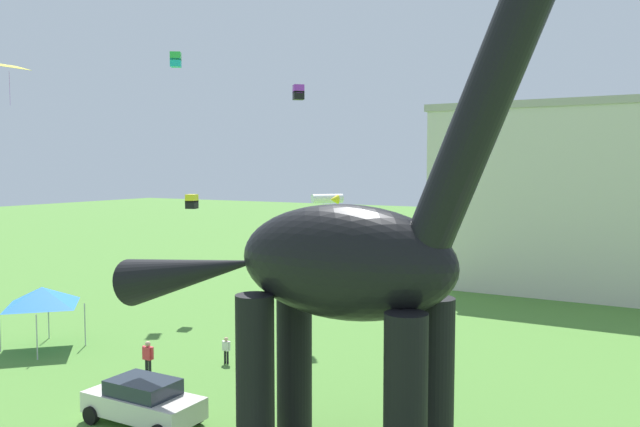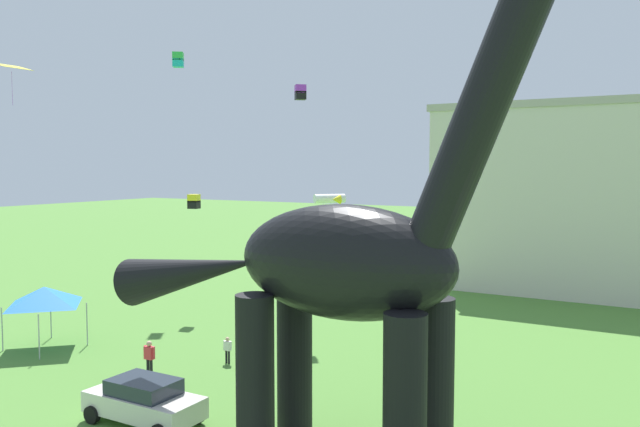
{
  "view_description": "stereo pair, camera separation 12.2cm",
  "coord_description": "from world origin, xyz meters",
  "px_view_note": "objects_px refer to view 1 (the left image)",
  "views": [
    {
      "loc": [
        9.0,
        -11.56,
        8.81
      ],
      "look_at": [
        -0.57,
        5.27,
        7.38
      ],
      "focal_mm": 36.34,
      "sensor_mm": 36.0,
      "label": 1
    },
    {
      "loc": [
        9.11,
        -11.5,
        8.81
      ],
      "look_at": [
        -0.57,
        5.27,
        7.38
      ],
      "focal_mm": 36.34,
      "sensor_mm": 36.0,
      "label": 2
    }
  ],
  "objects_px": {
    "kite_mid_right": "(192,202)",
    "kite_far_right": "(329,199)",
    "dinosaur_sculpture": "(341,262)",
    "kite_high_left": "(298,92)",
    "kite_high_right": "(9,66)",
    "festival_canopy_tent": "(42,296)",
    "parked_sedan_left": "(143,401)",
    "person_near_flyer": "(226,348)",
    "person_far_spectator": "(148,355)",
    "kite_drifting": "(176,60)"
  },
  "relations": [
    {
      "from": "kite_mid_right",
      "to": "kite_far_right",
      "type": "relative_size",
      "value": 0.39
    },
    {
      "from": "dinosaur_sculpture",
      "to": "kite_high_left",
      "type": "xyz_separation_m",
      "value": [
        -10.83,
        15.29,
        6.98
      ]
    },
    {
      "from": "kite_high_right",
      "to": "festival_canopy_tent",
      "type": "bearing_deg",
      "value": 13.51
    },
    {
      "from": "dinosaur_sculpture",
      "to": "kite_high_right",
      "type": "height_order",
      "value": "dinosaur_sculpture"
    },
    {
      "from": "kite_high_left",
      "to": "parked_sedan_left",
      "type": "bearing_deg",
      "value": -77.27
    },
    {
      "from": "person_near_flyer",
      "to": "kite_mid_right",
      "type": "bearing_deg",
      "value": 135.08
    },
    {
      "from": "person_far_spectator",
      "to": "kite_high_left",
      "type": "relative_size",
      "value": 1.81
    },
    {
      "from": "kite_drifting",
      "to": "kite_high_left",
      "type": "distance_m",
      "value": 10.52
    },
    {
      "from": "dinosaur_sculpture",
      "to": "kite_far_right",
      "type": "relative_size",
      "value": 7.52
    },
    {
      "from": "kite_high_right",
      "to": "kite_far_right",
      "type": "relative_size",
      "value": 0.9
    },
    {
      "from": "dinosaur_sculpture",
      "to": "kite_drifting",
      "type": "bearing_deg",
      "value": 115.07
    },
    {
      "from": "person_near_flyer",
      "to": "kite_high_left",
      "type": "relative_size",
      "value": 1.42
    },
    {
      "from": "person_near_flyer",
      "to": "festival_canopy_tent",
      "type": "relative_size",
      "value": 0.38
    },
    {
      "from": "parked_sedan_left",
      "to": "festival_canopy_tent",
      "type": "bearing_deg",
      "value": 158.45
    },
    {
      "from": "dinosaur_sculpture",
      "to": "person_far_spectator",
      "type": "relative_size",
      "value": 10.92
    },
    {
      "from": "dinosaur_sculpture",
      "to": "kite_far_right",
      "type": "height_order",
      "value": "dinosaur_sculpture"
    },
    {
      "from": "parked_sedan_left",
      "to": "kite_mid_right",
      "type": "relative_size",
      "value": 4.9
    },
    {
      "from": "person_near_flyer",
      "to": "person_far_spectator",
      "type": "relative_size",
      "value": 0.78
    },
    {
      "from": "festival_canopy_tent",
      "to": "kite_far_right",
      "type": "relative_size",
      "value": 1.42
    },
    {
      "from": "dinosaur_sculpture",
      "to": "kite_far_right",
      "type": "xyz_separation_m",
      "value": [
        -11.8,
        20.66,
        0.63
      ]
    },
    {
      "from": "kite_high_left",
      "to": "dinosaur_sculpture",
      "type": "bearing_deg",
      "value": -54.7
    },
    {
      "from": "kite_mid_right",
      "to": "dinosaur_sculpture",
      "type": "bearing_deg",
      "value": -37.79
    },
    {
      "from": "person_far_spectator",
      "to": "kite_far_right",
      "type": "distance_m",
      "value": 18.71
    },
    {
      "from": "festival_canopy_tent",
      "to": "kite_drifting",
      "type": "xyz_separation_m",
      "value": [
        -2.82,
        12.77,
        13.24
      ]
    },
    {
      "from": "festival_canopy_tent",
      "to": "kite_high_right",
      "type": "bearing_deg",
      "value": -166.49
    },
    {
      "from": "kite_mid_right",
      "to": "kite_high_left",
      "type": "xyz_separation_m",
      "value": [
        6.24,
        2.06,
        6.32
      ]
    },
    {
      "from": "festival_canopy_tent",
      "to": "person_near_flyer",
      "type": "bearing_deg",
      "value": 14.99
    },
    {
      "from": "person_far_spectator",
      "to": "kite_high_left",
      "type": "bearing_deg",
      "value": 6.13
    },
    {
      "from": "dinosaur_sculpture",
      "to": "kite_high_right",
      "type": "relative_size",
      "value": 8.33
    },
    {
      "from": "parked_sedan_left",
      "to": "festival_canopy_tent",
      "type": "xyz_separation_m",
      "value": [
        -10.91,
        4.35,
        1.74
      ]
    },
    {
      "from": "kite_drifting",
      "to": "person_near_flyer",
      "type": "bearing_deg",
      "value": -40.71
    },
    {
      "from": "dinosaur_sculpture",
      "to": "person_near_flyer",
      "type": "bearing_deg",
      "value": 119.18
    },
    {
      "from": "parked_sedan_left",
      "to": "person_far_spectator",
      "type": "distance_m",
      "value": 5.05
    },
    {
      "from": "person_far_spectator",
      "to": "kite_far_right",
      "type": "relative_size",
      "value": 0.69
    },
    {
      "from": "dinosaur_sculpture",
      "to": "kite_mid_right",
      "type": "bearing_deg",
      "value": 115.21
    },
    {
      "from": "kite_high_right",
      "to": "kite_drifting",
      "type": "bearing_deg",
      "value": 96.11
    },
    {
      "from": "parked_sedan_left",
      "to": "dinosaur_sculpture",
      "type": "bearing_deg",
      "value": 6.69
    },
    {
      "from": "person_far_spectator",
      "to": "kite_high_right",
      "type": "distance_m",
      "value": 15.43
    },
    {
      "from": "festival_canopy_tent",
      "to": "kite_high_right",
      "type": "xyz_separation_m",
      "value": [
        -1.42,
        -0.34,
        10.97
      ]
    },
    {
      "from": "kite_high_right",
      "to": "kite_far_right",
      "type": "xyz_separation_m",
      "value": [
        7.72,
        17.47,
        -6.87
      ]
    },
    {
      "from": "person_far_spectator",
      "to": "kite_drifting",
      "type": "height_order",
      "value": "kite_drifting"
    },
    {
      "from": "kite_high_right",
      "to": "kite_high_left",
      "type": "relative_size",
      "value": 2.37
    },
    {
      "from": "kite_high_left",
      "to": "kite_high_right",
      "type": "bearing_deg",
      "value": -125.66
    },
    {
      "from": "person_near_flyer",
      "to": "festival_canopy_tent",
      "type": "distance_m",
      "value": 9.66
    },
    {
      "from": "dinosaur_sculpture",
      "to": "kite_high_right",
      "type": "bearing_deg",
      "value": 143.72
    },
    {
      "from": "parked_sedan_left",
      "to": "person_near_flyer",
      "type": "bearing_deg",
      "value": 104.54
    },
    {
      "from": "parked_sedan_left",
      "to": "kite_far_right",
      "type": "bearing_deg",
      "value": 102.29
    },
    {
      "from": "kite_high_left",
      "to": "person_near_flyer",
      "type": "bearing_deg",
      "value": -78.48
    },
    {
      "from": "kite_far_right",
      "to": "kite_drifting",
      "type": "bearing_deg",
      "value": -154.46
    },
    {
      "from": "dinosaur_sculpture",
      "to": "kite_mid_right",
      "type": "relative_size",
      "value": 19.41
    }
  ]
}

